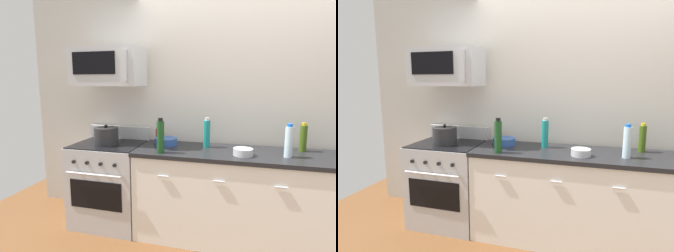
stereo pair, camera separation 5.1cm
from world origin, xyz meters
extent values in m
plane|color=brown|center=(0.00, 0.00, 0.00)|extent=(6.39, 6.39, 0.00)
cube|color=#B7B2A8|center=(0.00, 0.41, 1.35)|extent=(5.32, 0.10, 2.70)
cube|color=white|center=(0.00, 0.00, 0.44)|extent=(2.20, 0.62, 0.88)
cube|color=black|center=(0.00, 0.00, 0.90)|extent=(2.23, 0.65, 0.04)
cube|color=black|center=(0.00, -0.28, 0.05)|extent=(2.20, 0.02, 0.10)
cylinder|color=silver|center=(-0.77, -0.32, 0.72)|extent=(0.10, 0.02, 0.02)
cylinder|color=silver|center=(-0.26, -0.32, 0.72)|extent=(0.10, 0.02, 0.02)
cylinder|color=silver|center=(0.26, -0.32, 0.72)|extent=(0.10, 0.02, 0.02)
cube|color=#B7BABF|center=(-1.49, 0.00, 0.46)|extent=(0.76, 0.64, 0.91)
cube|color=black|center=(-1.49, -0.32, 0.45)|extent=(0.58, 0.01, 0.30)
cylinder|color=#B7BABF|center=(-1.49, -0.35, 0.68)|extent=(0.61, 0.02, 0.02)
cube|color=#B7BABF|center=(-1.49, 0.29, 0.99)|extent=(0.76, 0.06, 0.16)
cube|color=black|center=(-1.49, 0.00, 0.92)|extent=(0.73, 0.61, 0.01)
cylinder|color=black|center=(-1.72, -0.33, 0.79)|extent=(0.04, 0.02, 0.04)
cylinder|color=black|center=(-1.57, -0.33, 0.79)|extent=(0.04, 0.02, 0.04)
cylinder|color=black|center=(-1.42, -0.33, 0.79)|extent=(0.04, 0.02, 0.04)
cylinder|color=black|center=(-1.26, -0.33, 0.79)|extent=(0.04, 0.02, 0.04)
cube|color=#B7BABF|center=(-1.49, 0.05, 1.75)|extent=(0.74, 0.40, 0.40)
cube|color=black|center=(-1.55, -0.15, 1.78)|extent=(0.48, 0.01, 0.22)
cube|color=#B7BABF|center=(-1.19, -0.17, 1.75)|extent=(0.02, 0.04, 0.30)
cylinder|color=#B21914|center=(-0.99, 0.23, 0.99)|extent=(0.05, 0.05, 0.15)
cylinder|color=#19721E|center=(-0.99, 0.23, 1.07)|extent=(0.03, 0.03, 0.01)
cylinder|color=#197F7A|center=(-0.43, 0.12, 1.06)|extent=(0.07, 0.07, 0.28)
cylinder|color=beige|center=(-0.43, 0.12, 1.21)|extent=(0.05, 0.05, 0.03)
cylinder|color=#19471E|center=(-0.83, -0.22, 1.07)|extent=(0.07, 0.07, 0.31)
cylinder|color=black|center=(-0.83, -0.22, 1.24)|extent=(0.05, 0.05, 0.03)
cylinder|color=silver|center=(0.33, -0.08, 1.06)|extent=(0.07, 0.07, 0.28)
cylinder|color=blue|center=(0.33, -0.08, 1.21)|extent=(0.05, 0.05, 0.03)
cylinder|color=#385114|center=(0.50, 0.19, 1.05)|extent=(0.07, 0.07, 0.26)
cylinder|color=#B29919|center=(0.50, 0.19, 1.19)|extent=(0.04, 0.04, 0.03)
cylinder|color=#B2B5BA|center=(-0.06, -0.12, 0.95)|extent=(0.18, 0.18, 0.07)
torus|color=#B2B5BA|center=(-0.06, -0.12, 0.98)|extent=(0.18, 0.18, 0.01)
cylinder|color=#B2B5BA|center=(-0.06, -0.12, 0.93)|extent=(0.10, 0.10, 0.01)
cylinder|color=#2D519E|center=(-0.87, 0.11, 0.96)|extent=(0.25, 0.25, 0.08)
torus|color=#2D519E|center=(-0.87, 0.11, 0.99)|extent=(0.25, 0.25, 0.01)
cylinder|color=#2D519E|center=(-0.87, 0.11, 0.93)|extent=(0.14, 0.14, 0.01)
cylinder|color=#262628|center=(-1.49, -0.05, 1.02)|extent=(0.26, 0.26, 0.19)
sphere|color=black|center=(-1.49, -0.05, 1.12)|extent=(0.04, 0.04, 0.04)
camera|label=1|loc=(-0.10, -2.63, 1.59)|focal=28.70mm
camera|label=2|loc=(-0.05, -2.61, 1.59)|focal=28.70mm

